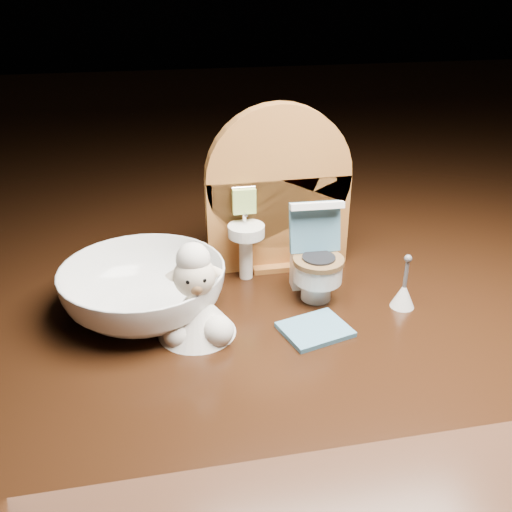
{
  "coord_description": "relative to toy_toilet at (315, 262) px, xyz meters",
  "views": [
    {
      "loc": [
        -0.11,
        -0.4,
        0.25
      ],
      "look_at": [
        -0.03,
        -0.0,
        0.05
      ],
      "focal_mm": 40.0,
      "sensor_mm": 36.0,
      "label": 1
    }
  ],
  "objects": [
    {
      "name": "toy_toilet",
      "position": [
        0.0,
        0.0,
        0.0
      ],
      "size": [
        0.04,
        0.05,
        0.08
      ],
      "rotation": [
        0.0,
        0.0,
        -0.04
      ],
      "color": "white",
      "rests_on": "ground"
    },
    {
      "name": "toilet_brush",
      "position": [
        0.07,
        -0.03,
        -0.02
      ],
      "size": [
        0.02,
        0.02,
        0.05
      ],
      "color": "white",
      "rests_on": "ground"
    },
    {
      "name": "plush_lamb",
      "position": [
        -0.1,
        -0.04,
        -0.0
      ],
      "size": [
        0.06,
        0.06,
        0.08
      ],
      "rotation": [
        0.0,
        0.0,
        0.01
      ],
      "color": "silver",
      "rests_on": "ground"
    },
    {
      "name": "ceramic_bowl",
      "position": [
        -0.14,
        -0.0,
        -0.01
      ],
      "size": [
        0.15,
        0.15,
        0.04
      ],
      "primitive_type": "imported",
      "rotation": [
        0.0,
        0.0,
        0.2
      ],
      "color": "white",
      "rests_on": "ground"
    },
    {
      "name": "bath_mat",
      "position": [
        -0.02,
        -0.06,
        -0.03
      ],
      "size": [
        0.06,
        0.05,
        0.0
      ],
      "primitive_type": "cube",
      "rotation": [
        0.0,
        0.0,
        0.27
      ],
      "color": "teal",
      "rests_on": "ground"
    },
    {
      "name": "backdrop_panel",
      "position": [
        -0.02,
        0.06,
        0.04
      ],
      "size": [
        0.13,
        0.05,
        0.15
      ],
      "color": "#AA672E",
      "rests_on": "ground"
    }
  ]
}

